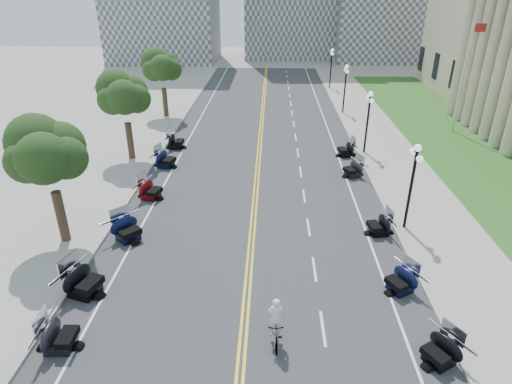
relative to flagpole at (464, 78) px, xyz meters
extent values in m
plane|color=gray|center=(-18.00, -22.00, -5.00)|extent=(160.00, 160.00, 0.00)
cube|color=#333335|center=(-18.00, -12.00, -5.00)|extent=(16.00, 90.00, 0.01)
cube|color=yellow|center=(-18.12, -12.00, -4.99)|extent=(0.12, 90.00, 0.00)
cube|color=yellow|center=(-17.88, -12.00, -4.99)|extent=(0.12, 90.00, 0.00)
cube|color=white|center=(-11.60, -12.00, -4.99)|extent=(0.12, 90.00, 0.00)
cube|color=white|center=(-24.40, -12.00, -4.99)|extent=(0.12, 90.00, 0.00)
cube|color=white|center=(-14.80, -26.00, -4.99)|extent=(0.12, 2.00, 0.00)
cube|color=white|center=(-14.80, -22.00, -4.99)|extent=(0.12, 2.00, 0.00)
cube|color=white|center=(-14.80, -18.00, -4.99)|extent=(0.12, 2.00, 0.00)
cube|color=white|center=(-14.80, -14.00, -4.99)|extent=(0.12, 2.00, 0.00)
cube|color=white|center=(-14.80, -10.00, -4.99)|extent=(0.12, 2.00, 0.00)
cube|color=white|center=(-14.80, -6.00, -4.99)|extent=(0.12, 2.00, 0.00)
cube|color=white|center=(-14.80, -2.00, -4.99)|extent=(0.12, 2.00, 0.00)
cube|color=white|center=(-14.80, 2.00, -4.99)|extent=(0.12, 2.00, 0.00)
cube|color=white|center=(-14.80, 6.00, -4.99)|extent=(0.12, 2.00, 0.00)
cube|color=white|center=(-14.80, 10.00, -4.99)|extent=(0.12, 2.00, 0.00)
cube|color=white|center=(-14.80, 14.00, -4.99)|extent=(0.12, 2.00, 0.00)
cube|color=white|center=(-14.80, 18.00, -4.99)|extent=(0.12, 2.00, 0.00)
cube|color=white|center=(-14.80, 22.00, -4.99)|extent=(0.12, 2.00, 0.00)
cube|color=white|center=(-14.80, 26.00, -4.99)|extent=(0.12, 2.00, 0.00)
cube|color=white|center=(-14.80, 30.00, -4.99)|extent=(0.12, 2.00, 0.00)
cube|color=#9E9991|center=(-7.50, -12.00, -4.92)|extent=(5.00, 90.00, 0.15)
cube|color=#9E9991|center=(-28.50, -12.00, -4.92)|extent=(5.00, 90.00, 0.15)
cube|color=#356023|center=(-0.50, -4.00, -4.95)|extent=(9.00, 60.00, 0.10)
imported|color=#A51414|center=(-16.74, -26.76, -4.42)|extent=(0.64, 1.94, 1.15)
imported|color=white|center=(-16.74, -26.76, -2.97)|extent=(0.64, 0.42, 1.75)
camera|label=1|loc=(-17.03, -39.21, 7.59)|focal=30.00mm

